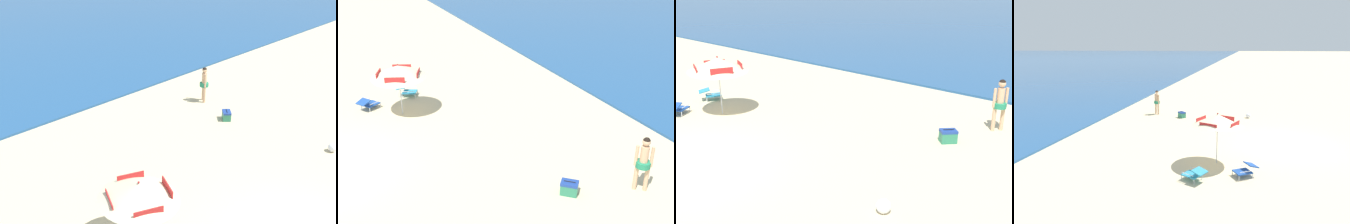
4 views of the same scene
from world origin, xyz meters
TOP-DOWN VIEW (x-y plane):
  - beach_umbrella_striped_main at (-3.07, 3.03)m, footprint 2.66×2.64m
  - lounge_chair_under_umbrella at (-4.13, 1.86)m, footprint 0.90×1.00m
  - lounge_chair_beside_umbrella at (-4.89, 3.64)m, footprint 0.85×0.99m
  - person_standing_near_shore at (5.09, 8.09)m, footprint 0.42×0.42m
  - cooler_box at (4.39, 6.12)m, footprint 0.59×0.60m

SIDE VIEW (x-z plane):
  - cooler_box at x=4.39m, z-range -0.01..0.42m
  - lounge_chair_under_umbrella at x=-4.13m, z-range 0.03..0.53m
  - lounge_chair_beside_umbrella at x=-4.89m, z-range 0.04..0.52m
  - person_standing_near_shore at x=5.09m, z-range 0.13..1.85m
  - beach_umbrella_striped_main at x=-3.07m, z-range 0.76..2.90m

